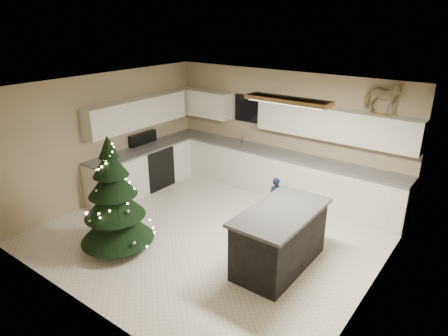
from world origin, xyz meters
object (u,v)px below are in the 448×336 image
(rocking_horse, at_px, (382,98))
(toddler, at_px, (276,198))
(christmas_tree, at_px, (114,205))
(island, at_px, (280,238))
(bar_stool, at_px, (277,218))

(rocking_horse, bearing_deg, toddler, 132.81)
(christmas_tree, xyz_separation_m, rocking_horse, (2.93, 3.63, 1.50))
(toddler, bearing_deg, rocking_horse, -2.45)
(island, height_order, bar_stool, island)
(christmas_tree, xyz_separation_m, toddler, (1.56, 2.53, -0.41))
(bar_stool, height_order, toddler, toddler)
(toddler, relative_size, rocking_horse, 1.15)
(christmas_tree, distance_m, rocking_horse, 4.90)
(bar_stool, distance_m, christmas_tree, 2.70)
(christmas_tree, bearing_deg, bar_stool, 40.99)
(island, height_order, christmas_tree, christmas_tree)
(bar_stool, bearing_deg, rocking_horse, 64.00)
(island, relative_size, christmas_tree, 0.86)
(island, xyz_separation_m, bar_stool, (-0.37, 0.58, -0.02))
(toddler, bearing_deg, bar_stool, -100.29)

